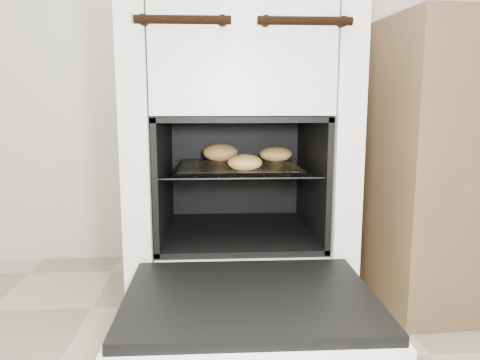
{
  "coord_description": "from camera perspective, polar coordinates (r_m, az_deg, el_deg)",
  "views": [
    {
      "loc": [
        -0.25,
        -0.46,
        0.68
      ],
      "look_at": [
        -0.17,
        0.97,
        0.44
      ],
      "focal_mm": 35.0,
      "sensor_mm": 36.0,
      "label": 1
    }
  ],
  "objects": [
    {
      "name": "stove",
      "position": [
        1.6,
        -0.32,
        2.91
      ],
      "size": [
        0.66,
        0.74,
        1.02
      ],
      "color": "white",
      "rests_on": "ground"
    },
    {
      "name": "oven_door",
      "position": [
        1.13,
        1.17,
        -14.58
      ],
      "size": [
        0.6,
        0.46,
        0.04
      ],
      "color": "black",
      "rests_on": "stove"
    },
    {
      "name": "oven_rack",
      "position": [
        1.53,
        -0.19,
        1.51
      ],
      "size": [
        0.48,
        0.46,
        0.01
      ],
      "color": "black",
      "rests_on": "stove"
    },
    {
      "name": "foil_sheet",
      "position": [
        1.51,
        -0.14,
        1.65
      ],
      "size": [
        0.38,
        0.33,
        0.01
      ],
      "primitive_type": "cube",
      "color": "white",
      "rests_on": "oven_rack"
    },
    {
      "name": "baked_rolls",
      "position": [
        1.55,
        0.49,
        3.05
      ],
      "size": [
        0.33,
        0.35,
        0.06
      ],
      "color": "#DAB057",
      "rests_on": "foil_sheet"
    }
  ]
}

